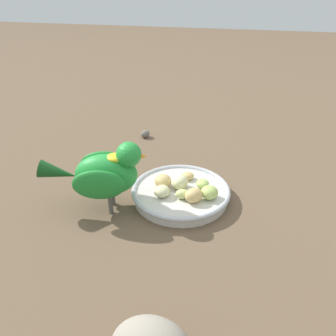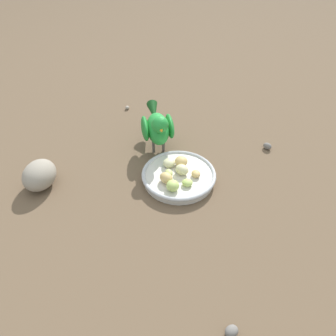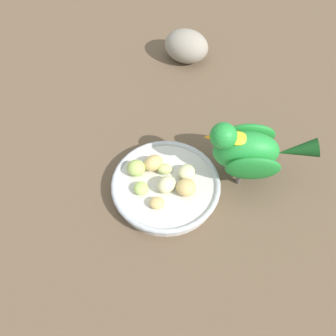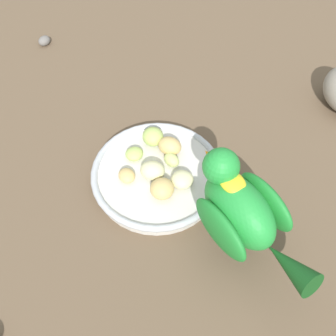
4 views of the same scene
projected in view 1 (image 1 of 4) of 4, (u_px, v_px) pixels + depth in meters
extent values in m
plane|color=brown|center=(185.00, 195.00, 0.77)|extent=(4.00, 4.00, 0.00)
cylinder|color=beige|center=(181.00, 195.00, 0.75)|extent=(0.19, 0.19, 0.02)
torus|color=#B7BABF|center=(181.00, 190.00, 0.75)|extent=(0.20, 0.20, 0.01)
ellipsoid|color=#C6D17A|center=(180.00, 194.00, 0.72)|extent=(0.03, 0.03, 0.02)
ellipsoid|color=beige|center=(162.00, 191.00, 0.73)|extent=(0.04, 0.04, 0.02)
ellipsoid|color=#B2CC66|center=(209.00, 192.00, 0.72)|extent=(0.04, 0.03, 0.03)
ellipsoid|color=tan|center=(163.00, 181.00, 0.75)|extent=(0.04, 0.04, 0.03)
ellipsoid|color=tan|center=(194.00, 195.00, 0.71)|extent=(0.05, 0.05, 0.03)
ellipsoid|color=#B2CC66|center=(202.00, 184.00, 0.76)|extent=(0.03, 0.03, 0.02)
ellipsoid|color=tan|center=(186.00, 176.00, 0.78)|extent=(0.03, 0.03, 0.02)
ellipsoid|color=beige|center=(180.00, 182.00, 0.75)|extent=(0.05, 0.05, 0.03)
cylinder|color=#59544C|center=(113.00, 196.00, 0.73)|extent=(0.01, 0.01, 0.04)
cylinder|color=#59544C|center=(111.00, 205.00, 0.71)|extent=(0.01, 0.01, 0.04)
ellipsoid|color=green|center=(106.00, 175.00, 0.69)|extent=(0.13, 0.08, 0.08)
ellipsoid|color=#1E7F2D|center=(105.00, 165.00, 0.72)|extent=(0.10, 0.04, 0.06)
ellipsoid|color=#1E7F2D|center=(99.00, 185.00, 0.66)|extent=(0.10, 0.04, 0.06)
cone|color=#144719|center=(58.00, 172.00, 0.69)|extent=(0.08, 0.05, 0.05)
sphere|color=green|center=(129.00, 155.00, 0.67)|extent=(0.05, 0.05, 0.05)
cone|color=orange|center=(141.00, 156.00, 0.67)|extent=(0.02, 0.02, 0.02)
ellipsoid|color=yellow|center=(116.00, 157.00, 0.67)|extent=(0.04, 0.04, 0.01)
ellipsoid|color=slate|center=(145.00, 134.00, 1.01)|extent=(0.03, 0.03, 0.02)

